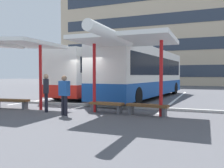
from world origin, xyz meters
TOP-DOWN VIEW (x-y plane):
  - ground_plane at (0.00, 0.00)m, footprint 160.00×160.00m
  - terminal_building at (0.03, 34.78)m, footprint 39.13×14.45m
  - coach_bus_0 at (-2.03, 6.52)m, footprint 2.91×11.24m
  - coach_bus_1 at (1.86, 5.80)m, footprint 3.64×12.35m
  - lane_stripe_0 at (-4.06, 6.02)m, footprint 0.16×14.00m
  - lane_stripe_1 at (0.00, 6.02)m, footprint 0.16×14.00m
  - lane_stripe_2 at (4.06, 6.02)m, footprint 0.16×14.00m
  - waiting_shelter_1 at (-2.91, -2.00)m, footprint 4.32×5.29m
  - bench_2 at (-2.91, -1.88)m, footprint 1.92×0.65m
  - waiting_shelter_2 at (2.85, -1.74)m, footprint 3.90×5.07m
  - bench_3 at (1.95, -1.40)m, footprint 1.55×0.52m
  - bench_4 at (3.75, -1.44)m, footprint 1.74×0.61m
  - platform_kerb at (0.00, 0.25)m, footprint 44.00×0.24m
  - waiting_passenger_1 at (0.65, -2.66)m, footprint 0.50×0.34m
  - waiting_passenger_3 at (-0.59, -2.19)m, footprint 0.45×0.52m

SIDE VIEW (x-z plane):
  - ground_plane at x=0.00m, z-range 0.00..0.00m
  - lane_stripe_0 at x=-4.06m, z-range 0.00..0.01m
  - lane_stripe_1 at x=0.00m, z-range 0.00..0.01m
  - lane_stripe_2 at x=4.06m, z-range 0.00..0.01m
  - platform_kerb at x=0.00m, z-range 0.00..0.12m
  - bench_3 at x=1.95m, z-range 0.11..0.56m
  - bench_4 at x=3.75m, z-range 0.11..0.56m
  - bench_2 at x=-2.91m, z-range 0.12..0.57m
  - waiting_passenger_1 at x=0.65m, z-range 0.12..1.72m
  - waiting_passenger_3 at x=-0.59m, z-range 0.13..1.81m
  - coach_bus_0 at x=-2.03m, z-range -0.13..3.47m
  - coach_bus_1 at x=1.86m, z-range -0.15..3.58m
  - waiting_shelter_2 at x=2.85m, z-range 1.38..4.59m
  - waiting_shelter_1 at x=-2.91m, z-range 1.42..4.79m
  - terminal_building at x=0.03m, z-range -1.37..17.87m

